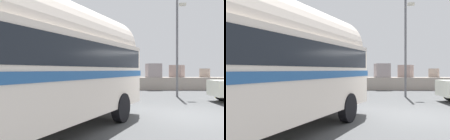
# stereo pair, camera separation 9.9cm
# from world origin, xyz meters

# --- Properties ---
(ground) EXTENTS (32.00, 26.00, 0.02)m
(ground) POSITION_xyz_m (0.00, 0.00, 0.01)
(ground) COLOR #48494B
(breakwater) EXTENTS (31.36, 2.07, 2.43)m
(breakwater) POSITION_xyz_m (-0.47, 11.83, 0.75)
(breakwater) COLOR #9D9288
(breakwater) RESTS_ON ground
(vintage_coach) EXTENTS (5.67, 8.81, 3.70)m
(vintage_coach) POSITION_xyz_m (-4.60, -3.03, 2.05)
(vintage_coach) COLOR black
(vintage_coach) RESTS_ON ground
(lamp_post) EXTENTS (0.83, 0.93, 6.29)m
(lamp_post) POSITION_xyz_m (1.18, 6.31, 3.55)
(lamp_post) COLOR #5B5B60
(lamp_post) RESTS_ON ground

